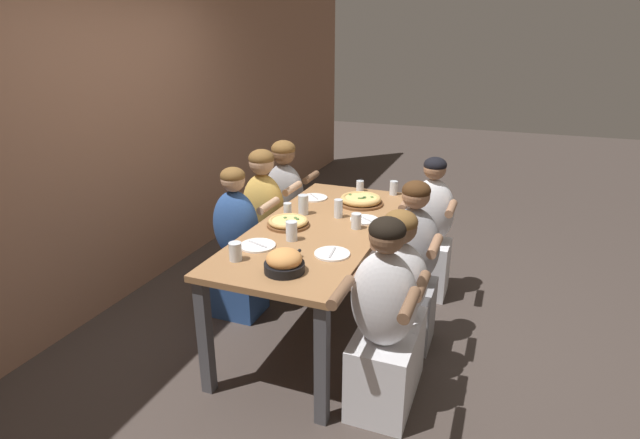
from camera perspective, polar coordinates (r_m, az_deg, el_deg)
ground_plane at (r=3.85m, az=0.00°, el=-11.93°), size 18.00×18.00×0.00m
restaurant_back_panel at (r=4.21m, az=-22.76°, el=12.60°), size 10.00×0.06×3.20m
dining_table at (r=3.52m, az=0.00°, el=-2.16°), size 1.98×0.86×0.80m
pizza_board_main at (r=3.49m, az=-3.66°, el=-0.32°), size 0.30×0.30×0.05m
pizza_board_second at (r=3.95m, az=4.68°, el=2.22°), size 0.36×0.36×0.06m
skillet_bowl at (r=2.82m, az=-4.10°, el=-4.87°), size 0.34×0.23×0.14m
empty_plate_a at (r=3.61m, az=5.10°, el=-0.01°), size 0.21×0.21×0.02m
empty_plate_b at (r=3.18m, az=-7.13°, el=-2.96°), size 0.23×0.23×0.02m
empty_plate_c at (r=3.04m, az=1.39°, el=-3.93°), size 0.22×0.22×0.02m
empty_plate_d at (r=4.08m, az=-0.70°, el=2.51°), size 0.22×0.22×0.02m
cocktail_glass_blue at (r=4.28m, az=4.59°, el=3.79°), size 0.06×0.06×0.11m
drinking_glass_a at (r=3.00m, az=-9.64°, el=-3.76°), size 0.08×0.08×0.11m
drinking_glass_b at (r=4.21m, az=8.40°, el=3.50°), size 0.07×0.07×0.12m
drinking_glass_c at (r=3.71m, az=-1.92°, el=1.57°), size 0.08×0.08×0.15m
drinking_glass_d at (r=3.68m, az=-3.73°, el=1.09°), size 0.06×0.06×0.10m
drinking_glass_e at (r=3.44m, az=4.16°, el=-0.28°), size 0.07×0.07×0.11m
drinking_glass_f at (r=3.24m, az=-3.27°, el=-1.46°), size 0.08×0.08×0.13m
drinking_glass_g at (r=3.64m, az=2.11°, el=1.15°), size 0.06×0.06×0.14m
diner_far_right at (r=4.51m, az=-4.01°, el=0.98°), size 0.51×0.40×1.21m
diner_far_center at (r=3.82m, az=-9.40°, el=-3.47°), size 0.51×0.40×1.17m
diner_near_midleft at (r=3.07m, az=8.61°, el=-9.89°), size 0.51×0.40×1.14m
diner_near_right at (r=4.15m, az=12.40°, el=-1.72°), size 0.51×0.40×1.17m
diner_far_midright at (r=4.17m, az=-6.37°, el=-0.78°), size 0.51×0.40×1.21m
diner_near_left at (r=2.79m, az=7.11°, el=-12.53°), size 0.51×0.40×1.20m
diner_near_center at (r=3.45m, az=10.31°, el=-6.06°), size 0.51×0.40×1.19m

